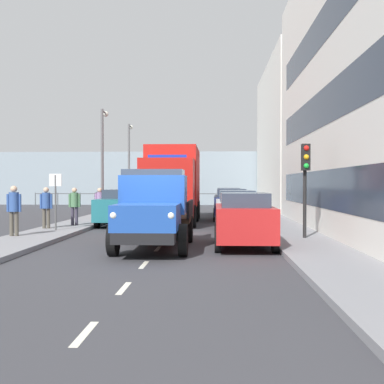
% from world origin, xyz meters
% --- Properties ---
extents(ground_plane, '(80.00, 80.00, 0.00)m').
position_xyz_m(ground_plane, '(0.00, -8.51, 0.00)').
color(ground_plane, '#38383D').
extents(sidewalk_left, '(2.11, 40.83, 0.15)m').
position_xyz_m(sidewalk_left, '(-4.67, -8.51, 0.07)').
color(sidewalk_left, gray).
rests_on(sidewalk_left, ground_plane).
extents(sidewalk_right, '(2.11, 40.83, 0.15)m').
position_xyz_m(sidewalk_right, '(4.67, -8.51, 0.07)').
color(sidewalk_right, gray).
rests_on(sidewalk_right, ground_plane).
extents(road_centreline_markings, '(0.12, 36.18, 0.01)m').
position_xyz_m(road_centreline_markings, '(0.00, -7.75, 0.00)').
color(road_centreline_markings, silver).
rests_on(road_centreline_markings, ground_plane).
extents(building_far_block, '(8.76, 15.53, 10.96)m').
position_xyz_m(building_far_block, '(-10.10, -23.54, 5.48)').
color(building_far_block, silver).
rests_on(building_far_block, ground_plane).
extents(sea_horizon, '(80.00, 0.80, 5.00)m').
position_xyz_m(sea_horizon, '(0.00, -31.93, 2.50)').
color(sea_horizon, '#84939E').
rests_on(sea_horizon, ground_plane).
extents(seawall_railing, '(28.08, 0.08, 1.20)m').
position_xyz_m(seawall_railing, '(-0.00, -28.33, 0.92)').
color(seawall_railing, '#4C5156').
rests_on(seawall_railing, ground_plane).
extents(truck_vintage_blue, '(2.17, 5.64, 2.43)m').
position_xyz_m(truck_vintage_blue, '(0.09, -0.98, 1.18)').
color(truck_vintage_blue, black).
rests_on(truck_vintage_blue, ground_plane).
extents(lorry_cargo_red, '(2.58, 8.20, 3.87)m').
position_xyz_m(lorry_cargo_red, '(0.37, -11.09, 2.08)').
color(lorry_cargo_red, red).
rests_on(lorry_cargo_red, ground_plane).
extents(car_red_kerbside_near, '(1.84, 3.96, 1.72)m').
position_xyz_m(car_red_kerbside_near, '(-2.66, -1.65, 0.89)').
color(car_red_kerbside_near, '#B21E1E').
rests_on(car_red_kerbside_near, ground_plane).
extents(car_silver_kerbside_1, '(1.78, 4.34, 1.72)m').
position_xyz_m(car_silver_kerbside_1, '(-2.66, -6.65, 0.90)').
color(car_silver_kerbside_1, '#B7BABF').
rests_on(car_silver_kerbside_1, ground_plane).
extents(car_navy_kerbside_2, '(1.93, 4.04, 1.72)m').
position_xyz_m(car_navy_kerbside_2, '(-2.66, -12.89, 0.90)').
color(car_navy_kerbside_2, navy).
rests_on(car_navy_kerbside_2, ground_plane).
extents(car_grey_kerbside_3, '(1.80, 4.49, 1.72)m').
position_xyz_m(car_grey_kerbside_3, '(-2.66, -17.99, 0.90)').
color(car_grey_kerbside_3, slate).
rests_on(car_grey_kerbside_3, ground_plane).
extents(car_teal_oppositeside_0, '(1.96, 4.59, 1.72)m').
position_xyz_m(car_teal_oppositeside_0, '(2.66, -9.51, 0.90)').
color(car_teal_oppositeside_0, '#1E6670').
rests_on(car_teal_oppositeside_0, ground_plane).
extents(car_maroon_oppositeside_1, '(1.82, 4.64, 1.72)m').
position_xyz_m(car_maroon_oppositeside_1, '(2.66, -15.19, 0.90)').
color(car_maroon_oppositeside_1, maroon).
rests_on(car_maroon_oppositeside_1, ground_plane).
extents(car_white_oppositeside_2, '(1.92, 3.99, 1.72)m').
position_xyz_m(car_white_oppositeside_2, '(2.66, -21.30, 0.90)').
color(car_white_oppositeside_2, white).
rests_on(car_white_oppositeside_2, ground_plane).
extents(pedestrian_by_lamp, '(0.53, 0.34, 1.78)m').
position_xyz_m(pedestrian_by_lamp, '(5.35, -3.23, 1.20)').
color(pedestrian_by_lamp, '#4C473D').
rests_on(pedestrian_by_lamp, sidewalk_right).
extents(pedestrian_strolling, '(0.53, 0.34, 1.70)m').
position_xyz_m(pedestrian_strolling, '(5.21, -6.13, 1.15)').
color(pedestrian_strolling, '#4C473D').
rests_on(pedestrian_strolling, sidewalk_right).
extents(pedestrian_couple_b, '(0.53, 0.34, 1.67)m').
position_xyz_m(pedestrian_couple_b, '(4.48, -7.68, 1.13)').
color(pedestrian_couple_b, '#383342').
rests_on(pedestrian_couple_b, sidewalk_right).
extents(pedestrian_near_railing, '(0.53, 0.34, 1.64)m').
position_xyz_m(pedestrian_near_railing, '(4.01, -10.52, 1.11)').
color(pedestrian_near_railing, black).
rests_on(pedestrian_near_railing, sidewalk_right).
extents(pedestrian_in_dark_coat, '(0.53, 0.34, 1.60)m').
position_xyz_m(pedestrian_in_dark_coat, '(4.66, -13.08, 1.09)').
color(pedestrian_in_dark_coat, '#383342').
rests_on(pedestrian_in_dark_coat, sidewalk_right).
extents(traffic_light_near, '(0.28, 0.41, 3.20)m').
position_xyz_m(traffic_light_near, '(-4.83, -3.03, 2.47)').
color(traffic_light_near, black).
rests_on(traffic_light_near, sidewalk_left).
extents(lamp_post_promenade, '(0.32, 1.14, 6.03)m').
position_xyz_m(lamp_post_promenade, '(4.52, -13.43, 3.77)').
color(lamp_post_promenade, '#59595B').
rests_on(lamp_post_promenade, sidewalk_right).
extents(lamp_post_far, '(0.32, 1.14, 6.40)m').
position_xyz_m(lamp_post_far, '(4.74, -23.18, 3.97)').
color(lamp_post_far, '#59595B').
rests_on(lamp_post_far, sidewalk_right).
extents(street_sign, '(0.50, 0.07, 2.25)m').
position_xyz_m(street_sign, '(4.59, -5.46, 1.68)').
color(street_sign, '#4C4C4C').
rests_on(street_sign, sidewalk_right).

